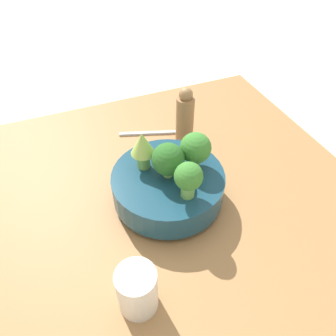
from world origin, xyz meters
The scene contains 10 objects.
ground_plane centered at (0.00, 0.00, 0.00)m, with size 6.00×6.00×0.00m, color beige.
table centered at (0.00, 0.00, 0.02)m, with size 0.90×0.85×0.04m.
bowl centered at (-0.01, 0.01, 0.08)m, with size 0.24×0.24×0.07m.
broccoli_floret_left centered at (-0.07, 0.00, 0.16)m, with size 0.06×0.06×0.08m.
romanesco_piece_near centered at (0.03, -0.04, 0.16)m, with size 0.05×0.05×0.09m.
broccoli_floret_center centered at (-0.01, 0.01, 0.15)m, with size 0.07×0.07×0.08m.
broccoli_floret_back centered at (-0.02, 0.07, 0.16)m, with size 0.05×0.05×0.08m.
cup centered at (0.12, 0.20, 0.08)m, with size 0.07×0.07×0.09m.
pepper_mill centered at (-0.13, -0.18, 0.11)m, with size 0.05×0.05×0.15m.
fork centered at (-0.05, -0.23, 0.04)m, with size 0.17×0.06×0.01m.
Camera 1 is at (0.17, 0.45, 0.58)m, focal length 35.00 mm.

